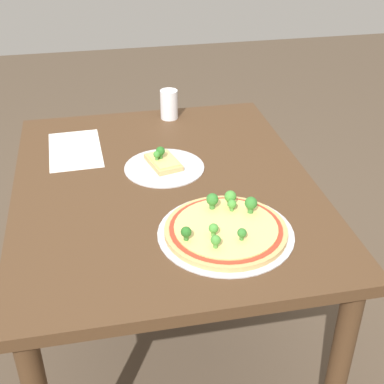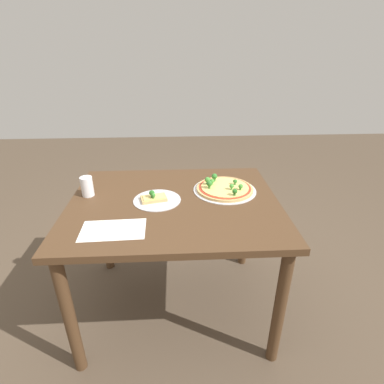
# 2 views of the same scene
# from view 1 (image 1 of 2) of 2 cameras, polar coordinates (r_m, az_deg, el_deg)

# --- Properties ---
(ground_plane) EXTENTS (8.00, 8.00, 0.00)m
(ground_plane) POSITION_cam_1_polar(r_m,az_deg,el_deg) (2.15, -2.39, -16.82)
(ground_plane) COLOR brown
(dining_table) EXTENTS (1.14, 0.92, 0.77)m
(dining_table) POSITION_cam_1_polar(r_m,az_deg,el_deg) (1.71, -2.88, -1.93)
(dining_table) COLOR #4C331E
(dining_table) RESTS_ON ground_plane
(pizza_tray_whole) EXTENTS (0.37, 0.37, 0.07)m
(pizza_tray_whole) POSITION_cam_1_polar(r_m,az_deg,el_deg) (1.43, 3.62, -3.95)
(pizza_tray_whole) COLOR silver
(pizza_tray_whole) RESTS_ON dining_table
(pizza_tray_slice) EXTENTS (0.26, 0.26, 0.06)m
(pizza_tray_slice) POSITION_cam_1_polar(r_m,az_deg,el_deg) (1.74, -3.05, 3.00)
(pizza_tray_slice) COLOR silver
(pizza_tray_slice) RESTS_ON dining_table
(drinking_cup) EXTENTS (0.07, 0.07, 0.11)m
(drinking_cup) POSITION_cam_1_polar(r_m,az_deg,el_deg) (2.08, -2.46, 9.32)
(drinking_cup) COLOR white
(drinking_cup) RESTS_ON dining_table
(paper_menu) EXTENTS (0.30, 0.19, 0.00)m
(paper_menu) POSITION_cam_1_polar(r_m,az_deg,el_deg) (1.89, -12.36, 4.43)
(paper_menu) COLOR white
(paper_menu) RESTS_ON dining_table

